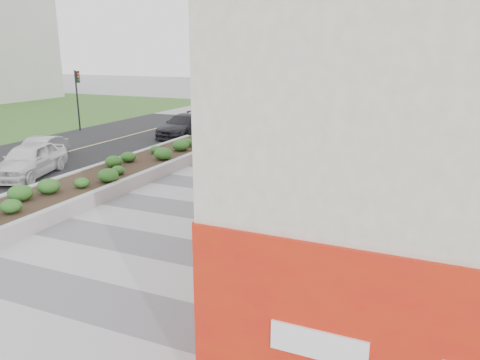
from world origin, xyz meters
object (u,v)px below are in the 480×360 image
object	(u,v)px
car_white	(29,160)
car_dark	(183,125)
skateboarder	(207,216)
car_silver	(40,149)
traffic_signal_near	(197,96)
traffic_signal_far	(77,91)
planter	(116,172)

from	to	relation	value
car_white	car_dark	world-z (taller)	car_white
skateboarder	car_silver	world-z (taller)	skateboarder
car_white	car_dark	bearing A→B (deg)	66.85
skateboarder	car_white	size ratio (longest dim) A/B	0.30
traffic_signal_near	car_white	distance (m)	11.74
skateboarder	car_silver	size ratio (longest dim) A/B	0.36
traffic_signal_near	skateboarder	world-z (taller)	traffic_signal_near
skateboarder	traffic_signal_far	bearing A→B (deg)	122.07
planter	car_dark	bearing A→B (deg)	105.37
traffic_signal_near	traffic_signal_far	world-z (taller)	same
traffic_signal_far	skateboarder	bearing A→B (deg)	-38.71
traffic_signal_far	car_dark	world-z (taller)	traffic_signal_far
car_white	car_silver	xyz separation A→B (m)	(-1.91, 2.45, -0.15)
traffic_signal_far	planter	bearing A→B (deg)	-42.46
car_white	car_silver	bearing A→B (deg)	110.34
planter	traffic_signal_near	distance (m)	10.90
traffic_signal_near	car_white	world-z (taller)	traffic_signal_near
planter	car_white	distance (m)	4.23
skateboarder	planter	bearing A→B (deg)	129.34
car_white	traffic_signal_near	bearing A→B (deg)	60.37
planter	traffic_signal_near	xyz separation A→B (m)	(-1.73, 10.50, 2.34)
traffic_signal_near	traffic_signal_far	bearing A→B (deg)	-176.89
car_silver	car_dark	bearing A→B (deg)	55.96
traffic_signal_near	skateboarder	xyz separation A→B (m)	(8.25, -14.49, -2.07)
planter	car_silver	distance (m)	6.26
skateboarder	car_silver	xyz separation A→B (m)	(-12.57, 5.62, -0.08)
car_white	planter	bearing A→B (deg)	-6.47
skateboarder	car_dark	xyz separation A→B (m)	(-9.52, 14.90, 0.03)
traffic_signal_near	car_silver	distance (m)	10.10
traffic_signal_near	traffic_signal_far	xyz separation A→B (m)	(-9.20, -0.50, 0.00)
planter	skateboarder	distance (m)	7.65
traffic_signal_near	car_white	xyz separation A→B (m)	(-2.41, -11.32, -2.00)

